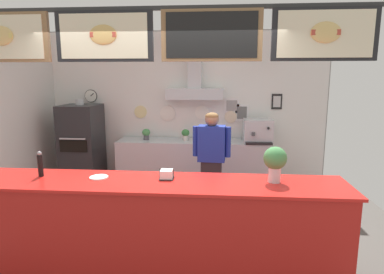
{
  "coord_description": "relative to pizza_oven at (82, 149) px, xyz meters",
  "views": [
    {
      "loc": [
        0.62,
        -3.48,
        2.06
      ],
      "look_at": [
        0.26,
        0.82,
        1.27
      ],
      "focal_mm": 30.83,
      "sensor_mm": 36.0,
      "label": 1
    }
  ],
  "objects": [
    {
      "name": "back_wall_assembly",
      "position": [
        1.82,
        0.4,
        0.74
      ],
      "size": [
        5.14,
        2.94,
        2.88
      ],
      "color": "gray",
      "rests_on": "ground_plane"
    },
    {
      "name": "potted_basil",
      "position": [
        1.12,
        0.18,
        0.26
      ],
      "size": [
        0.15,
        0.15,
        0.2
      ],
      "color": "#4C4C51",
      "rests_on": "back_prep_counter"
    },
    {
      "name": "napkin_holder",
      "position": [
        1.89,
        -2.33,
        0.27
      ],
      "size": [
        0.15,
        0.14,
        0.11
      ],
      "color": "#262628",
      "rests_on": "service_counter"
    },
    {
      "name": "pepper_grinder",
      "position": [
        0.55,
        -2.35,
        0.36
      ],
      "size": [
        0.05,
        0.05,
        0.27
      ],
      "color": "black",
      "rests_on": "service_counter"
    },
    {
      "name": "ground_plane",
      "position": [
        1.81,
        -2.09,
        -0.79
      ],
      "size": [
        6.41,
        6.41,
        0.0
      ],
      "primitive_type": "plane",
      "color": "#514C47"
    },
    {
      "name": "potted_oregano",
      "position": [
        2.16,
        0.16,
        0.26
      ],
      "size": [
        0.18,
        0.18,
        0.21
      ],
      "color": "#9E563D",
      "rests_on": "back_prep_counter"
    },
    {
      "name": "potted_rosemary",
      "position": [
        1.84,
        0.15,
        0.26
      ],
      "size": [
        0.14,
        0.14,
        0.21
      ],
      "color": "beige",
      "rests_on": "back_prep_counter"
    },
    {
      "name": "pizza_oven",
      "position": [
        0.0,
        0.0,
        0.0
      ],
      "size": [
        0.62,
        0.74,
        1.68
      ],
      "color": "#232326",
      "rests_on": "ground_plane"
    },
    {
      "name": "shop_worker",
      "position": [
        2.33,
        -1.01,
        0.06
      ],
      "size": [
        0.54,
        0.25,
        1.57
      ],
      "rotation": [
        0.0,
        0.0,
        3.07
      ],
      "color": "#232328",
      "rests_on": "ground_plane"
    },
    {
      "name": "espresso_machine",
      "position": [
        3.1,
        0.16,
        0.34
      ],
      "size": [
        0.49,
        0.5,
        0.4
      ],
      "color": "silver",
      "rests_on": "back_prep_counter"
    },
    {
      "name": "back_prep_counter",
      "position": [
        1.96,
        0.18,
        -0.33
      ],
      "size": [
        2.67,
        0.6,
        0.94
      ],
      "color": "#B7BABF",
      "rests_on": "ground_plane"
    },
    {
      "name": "service_counter",
      "position": [
        1.81,
        -2.42,
        -0.28
      ],
      "size": [
        3.83,
        0.7,
        1.02
      ],
      "color": "red",
      "rests_on": "ground_plane"
    },
    {
      "name": "basil_vase",
      "position": [
        2.98,
        -2.34,
        0.44
      ],
      "size": [
        0.23,
        0.23,
        0.36
      ],
      "color": "silver",
      "rests_on": "service_counter"
    },
    {
      "name": "condiment_plate",
      "position": [
        1.18,
        -2.35,
        0.24
      ],
      "size": [
        0.19,
        0.19,
        0.01
      ],
      "color": "white",
      "rests_on": "service_counter"
    }
  ]
}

